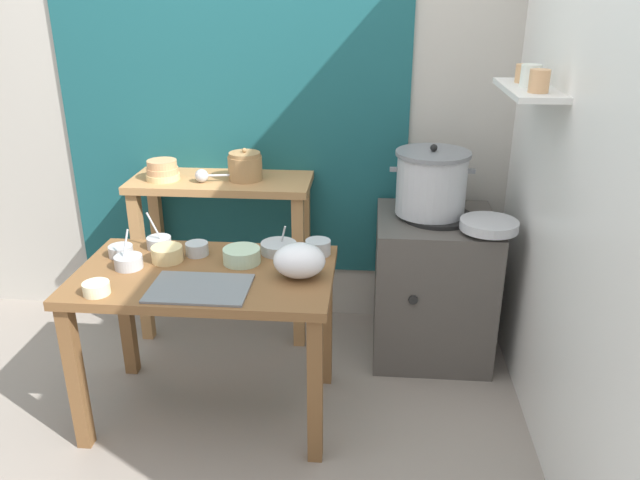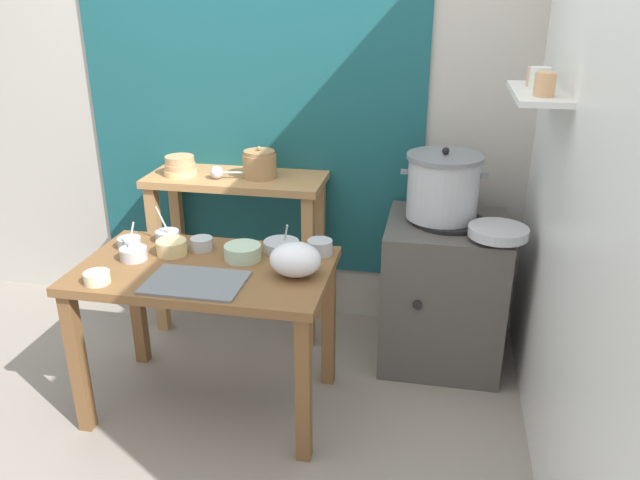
{
  "view_description": "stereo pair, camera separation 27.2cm",
  "coord_description": "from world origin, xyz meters",
  "px_view_note": "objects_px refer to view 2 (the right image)",
  "views": [
    {
      "loc": [
        0.61,
        -2.3,
        1.85
      ],
      "look_at": [
        0.39,
        0.21,
        0.82
      ],
      "focal_mm": 35.03,
      "sensor_mm": 36.0,
      "label": 1
    },
    {
      "loc": [
        0.88,
        -2.27,
        1.85
      ],
      "look_at": [
        0.39,
        0.21,
        0.82
      ],
      "focal_mm": 35.03,
      "sensor_mm": 36.0,
      "label": 2
    }
  ],
  "objects_px": {
    "wide_pan": "(498,232)",
    "stove_block": "(443,291)",
    "serving_tray": "(195,282)",
    "prep_bowl_0": "(97,277)",
    "prep_table": "(206,289)",
    "prep_bowl_1": "(129,242)",
    "plastic_bag": "(295,259)",
    "prep_bowl_8": "(167,235)",
    "bowl_stack_enamel": "(180,166)",
    "clay_pot": "(260,164)",
    "steamer_pot": "(443,186)",
    "prep_bowl_4": "(243,252)",
    "prep_bowl_6": "(320,247)",
    "prep_bowl_2": "(133,253)",
    "prep_bowl_3": "(202,243)",
    "prep_bowl_5": "(172,247)",
    "prep_bowl_7": "(281,245)",
    "ladle": "(219,172)",
    "back_shelf_table": "(238,214)"
  },
  "relations": [
    {
      "from": "prep_table",
      "to": "clay_pot",
      "type": "distance_m",
      "value": 0.85
    },
    {
      "from": "ladle",
      "to": "prep_table",
      "type": "bearing_deg",
      "value": -76.43
    },
    {
      "from": "back_shelf_table",
      "to": "serving_tray",
      "type": "bearing_deg",
      "value": -82.35
    },
    {
      "from": "bowl_stack_enamel",
      "to": "prep_bowl_8",
      "type": "height_order",
      "value": "bowl_stack_enamel"
    },
    {
      "from": "stove_block",
      "to": "prep_bowl_2",
      "type": "distance_m",
      "value": 1.55
    },
    {
      "from": "steamer_pot",
      "to": "prep_bowl_5",
      "type": "relative_size",
      "value": 3.07
    },
    {
      "from": "ladle",
      "to": "prep_bowl_0",
      "type": "height_order",
      "value": "ladle"
    },
    {
      "from": "steamer_pot",
      "to": "bowl_stack_enamel",
      "type": "xyz_separation_m",
      "value": [
        -1.4,
        0.07,
        0.01
      ]
    },
    {
      "from": "prep_bowl_1",
      "to": "prep_bowl_7",
      "type": "height_order",
      "value": "prep_bowl_7"
    },
    {
      "from": "prep_bowl_1",
      "to": "prep_bowl_0",
      "type": "bearing_deg",
      "value": -83.0
    },
    {
      "from": "wide_pan",
      "to": "prep_bowl_0",
      "type": "xyz_separation_m",
      "value": [
        -1.63,
        -0.69,
        -0.06
      ]
    },
    {
      "from": "prep_bowl_4",
      "to": "serving_tray",
      "type": "bearing_deg",
      "value": -113.28
    },
    {
      "from": "back_shelf_table",
      "to": "prep_bowl_5",
      "type": "bearing_deg",
      "value": -97.51
    },
    {
      "from": "prep_bowl_4",
      "to": "stove_block",
      "type": "bearing_deg",
      "value": 30.85
    },
    {
      "from": "bowl_stack_enamel",
      "to": "prep_bowl_5",
      "type": "height_order",
      "value": "bowl_stack_enamel"
    },
    {
      "from": "prep_bowl_5",
      "to": "prep_bowl_7",
      "type": "bearing_deg",
      "value": 15.82
    },
    {
      "from": "back_shelf_table",
      "to": "prep_bowl_1",
      "type": "xyz_separation_m",
      "value": [
        -0.31,
        -0.64,
        0.07
      ]
    },
    {
      "from": "wide_pan",
      "to": "stove_block",
      "type": "bearing_deg",
      "value": 139.74
    },
    {
      "from": "steamer_pot",
      "to": "prep_bowl_4",
      "type": "bearing_deg",
      "value": -147.03
    },
    {
      "from": "serving_tray",
      "to": "prep_bowl_1",
      "type": "height_order",
      "value": "prep_bowl_1"
    },
    {
      "from": "plastic_bag",
      "to": "prep_bowl_8",
      "type": "relative_size",
      "value": 1.23
    },
    {
      "from": "bowl_stack_enamel",
      "to": "prep_bowl_1",
      "type": "bearing_deg",
      "value": -91.54
    },
    {
      "from": "prep_table",
      "to": "prep_bowl_1",
      "type": "relative_size",
      "value": 10.21
    },
    {
      "from": "prep_table",
      "to": "prep_bowl_4",
      "type": "distance_m",
      "value": 0.23
    },
    {
      "from": "prep_bowl_4",
      "to": "prep_bowl_0",
      "type": "bearing_deg",
      "value": -145.97
    },
    {
      "from": "clay_pot",
      "to": "prep_bowl_1",
      "type": "distance_m",
      "value": 0.81
    },
    {
      "from": "prep_bowl_6",
      "to": "bowl_stack_enamel",
      "type": "bearing_deg",
      "value": 149.81
    },
    {
      "from": "clay_pot",
      "to": "prep_bowl_6",
      "type": "relative_size",
      "value": 1.56
    },
    {
      "from": "stove_block",
      "to": "prep_bowl_5",
      "type": "height_order",
      "value": "prep_bowl_5"
    },
    {
      "from": "serving_tray",
      "to": "prep_bowl_7",
      "type": "relative_size",
      "value": 2.44
    },
    {
      "from": "serving_tray",
      "to": "prep_bowl_8",
      "type": "xyz_separation_m",
      "value": [
        -0.3,
        0.41,
        0.02
      ]
    },
    {
      "from": "stove_block",
      "to": "wide_pan",
      "type": "height_order",
      "value": "wide_pan"
    },
    {
      "from": "prep_bowl_2",
      "to": "prep_bowl_8",
      "type": "relative_size",
      "value": 0.95
    },
    {
      "from": "bowl_stack_enamel",
      "to": "plastic_bag",
      "type": "height_order",
      "value": "bowl_stack_enamel"
    },
    {
      "from": "serving_tray",
      "to": "ladle",
      "type": "bearing_deg",
      "value": 102.55
    },
    {
      "from": "prep_bowl_0",
      "to": "prep_bowl_6",
      "type": "height_order",
      "value": "prep_bowl_6"
    },
    {
      "from": "prep_table",
      "to": "prep_bowl_4",
      "type": "bearing_deg",
      "value": 35.82
    },
    {
      "from": "serving_tray",
      "to": "prep_bowl_0",
      "type": "height_order",
      "value": "prep_bowl_0"
    },
    {
      "from": "bowl_stack_enamel",
      "to": "ladle",
      "type": "xyz_separation_m",
      "value": [
        0.23,
        -0.03,
        -0.01
      ]
    },
    {
      "from": "prep_bowl_7",
      "to": "prep_bowl_4",
      "type": "bearing_deg",
      "value": -139.18
    },
    {
      "from": "prep_bowl_3",
      "to": "prep_bowl_1",
      "type": "bearing_deg",
      "value": -172.74
    },
    {
      "from": "prep_bowl_2",
      "to": "prep_bowl_6",
      "type": "distance_m",
      "value": 0.83
    },
    {
      "from": "ladle",
      "to": "prep_bowl_0",
      "type": "bearing_deg",
      "value": -102.05
    },
    {
      "from": "prep_bowl_2",
      "to": "prep_bowl_3",
      "type": "distance_m",
      "value": 0.3
    },
    {
      "from": "plastic_bag",
      "to": "prep_bowl_8",
      "type": "height_order",
      "value": "prep_bowl_8"
    },
    {
      "from": "prep_bowl_4",
      "to": "prep_bowl_7",
      "type": "bearing_deg",
      "value": 40.82
    },
    {
      "from": "ladle",
      "to": "prep_bowl_4",
      "type": "relative_size",
      "value": 1.84
    },
    {
      "from": "clay_pot",
      "to": "plastic_bag",
      "type": "relative_size",
      "value": 0.82
    },
    {
      "from": "prep_table",
      "to": "serving_tray",
      "type": "xyz_separation_m",
      "value": [
        0.02,
        -0.17,
        0.12
      ]
    },
    {
      "from": "back_shelf_table",
      "to": "plastic_bag",
      "type": "bearing_deg",
      "value": -56.8
    }
  ]
}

